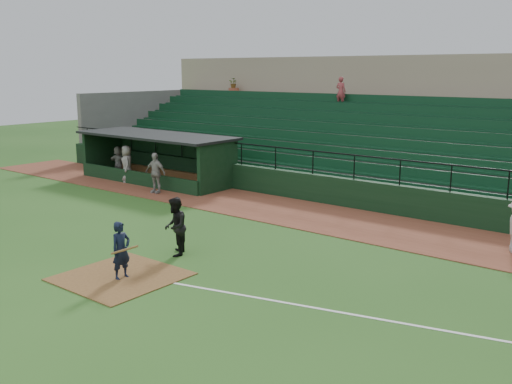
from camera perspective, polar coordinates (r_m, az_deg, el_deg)
The scene contains 11 objects.
ground at distance 17.04m, azimuth -10.59°, elevation -7.36°, with size 90.00×90.00×0.00m, color #28541B.
warning_track at distance 22.84m, azimuth 4.68°, elevation -2.17°, with size 40.00×4.00×0.03m, color brown.
home_plate_dirt at distance 16.44m, azimuth -13.24°, elevation -8.15°, with size 3.00×3.00×0.03m, color brown.
foul_line at distance 13.60m, azimuth 17.14°, elevation -12.82°, with size 18.00×0.09×0.01m, color white.
stadium_structure at distance 29.75m, azimuth 13.90°, elevation 5.31°, with size 38.00×13.08×6.40m.
dugout at distance 30.04m, azimuth -9.23°, elevation 3.70°, with size 8.90×3.20×2.42m.
batter_at_plate at distance 16.06m, azimuth -13.22°, elevation -5.66°, with size 0.99×0.66×1.61m.
umpire at distance 17.76m, azimuth -8.02°, elevation -3.41°, with size 0.88×0.69×1.81m, color black.
dugout_player_a at distance 26.82m, azimuth -9.95°, elevation 1.88°, with size 1.09×0.45×1.86m, color #A19B97.
dugout_player_b at distance 29.71m, azimuth -12.66°, elevation 2.73°, with size 0.90×0.59×1.85m, color gray.
dugout_player_c at distance 31.47m, azimuth -13.45°, elevation 2.98°, with size 1.50×0.48×1.61m, color #9B9791.
Camera 1 is at (12.25, -10.45, 5.59)m, focal length 40.37 mm.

